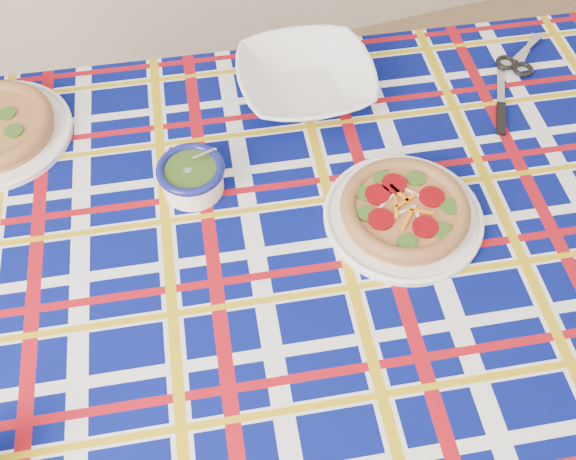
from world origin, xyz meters
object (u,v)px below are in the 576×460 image
object	(u,v)px
pesto_bowl	(191,175)
main_focaccia_plate	(405,209)
serving_bowl	(306,82)
dining_table	(294,249)

from	to	relation	value
pesto_bowl	main_focaccia_plate	bearing A→B (deg)	-29.27
serving_bowl	pesto_bowl	bearing A→B (deg)	-148.54
dining_table	pesto_bowl	xyz separation A→B (m)	(-0.17, 0.16, 0.12)
main_focaccia_plate	serving_bowl	distance (m)	0.41
pesto_bowl	serving_bowl	bearing A→B (deg)	31.46
dining_table	pesto_bowl	distance (m)	0.26
main_focaccia_plate	pesto_bowl	world-z (taller)	pesto_bowl
pesto_bowl	dining_table	bearing A→B (deg)	-43.31
pesto_bowl	serving_bowl	size ratio (longest dim) A/B	0.45
serving_bowl	dining_table	bearing A→B (deg)	-112.85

